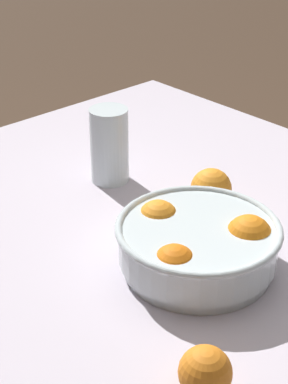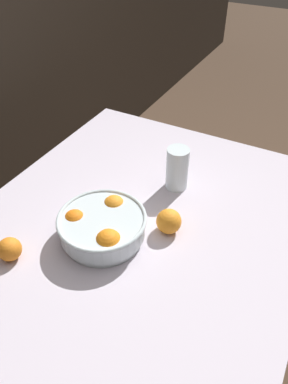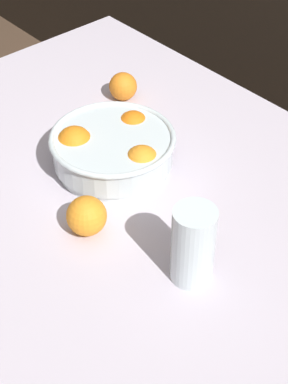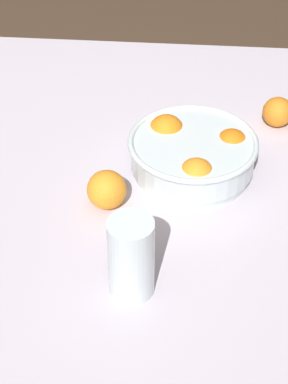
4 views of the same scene
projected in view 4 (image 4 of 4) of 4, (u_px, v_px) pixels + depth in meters
dining_table at (158, 218)px, 1.33m from camera, size 1.28×1.02×0.71m
fruit_bowl at (193, 154)px, 1.31m from camera, size 0.27×0.27×0.10m
juice_glass at (131, 261)px, 1.05m from camera, size 0.08×0.08×0.15m
orange_loose_near_bowl at (278, 112)px, 1.45m from camera, size 0.07×0.07×0.07m
orange_loose_front at (107, 190)px, 1.24m from camera, size 0.08×0.08×0.08m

